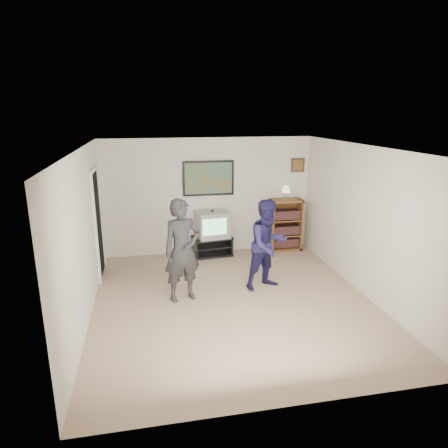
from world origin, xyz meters
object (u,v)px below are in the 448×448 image
object	(u,v)px
bookshelf	(285,225)
person_short	(268,245)
media_stand	(212,246)
crt_television	(212,224)
person_tall	(182,250)

from	to	relation	value
bookshelf	person_short	size ratio (longest dim) A/B	0.72
media_stand	person_short	world-z (taller)	person_short
crt_television	person_tall	xyz separation A→B (m)	(-0.83, -1.97, 0.15)
bookshelf	person_tall	distance (m)	3.21
person_short	person_tall	bearing A→B (deg)	167.85
person_tall	bookshelf	bearing A→B (deg)	23.31
bookshelf	person_short	distance (m)	2.11
bookshelf	media_stand	bearing A→B (deg)	-178.28
bookshelf	crt_television	bearing A→B (deg)	-178.27
crt_television	bookshelf	size ratio (longest dim) A/B	0.58
crt_television	bookshelf	distance (m)	1.66
person_tall	media_stand	bearing A→B (deg)	51.64
media_stand	person_short	bearing A→B (deg)	-74.85
person_short	crt_television	bearing A→B (deg)	92.01
bookshelf	person_short	world-z (taller)	person_short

